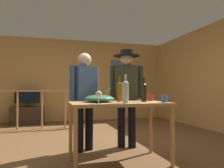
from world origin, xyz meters
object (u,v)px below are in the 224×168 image
(stair_railing, at_px, (50,103))
(mug_red, at_px, (150,98))
(tv_console, at_px, (27,115))
(serving_table, at_px, (119,109))
(framed_picture, at_px, (120,73))
(wine_bottle_clear, at_px, (125,91))
(wine_bottle_amber, at_px, (119,91))
(person_standing_right, at_px, (127,89))
(flat_screen_tv, at_px, (27,97))
(wine_glass, at_px, (99,95))
(wine_bottle_dark, at_px, (144,92))
(salad_bowl, at_px, (99,98))
(person_standing_left, at_px, (84,94))
(mug_blue, at_px, (164,99))

(stair_railing, height_order, mug_red, stair_railing)
(tv_console, xyz_separation_m, serving_table, (1.52, -3.76, 0.47))
(framed_picture, distance_m, tv_console, 3.17)
(mug_red, bearing_deg, stair_railing, 118.68)
(wine_bottle_clear, bearing_deg, wine_bottle_amber, 84.25)
(framed_picture, bearing_deg, person_standing_right, -106.56)
(flat_screen_tv, distance_m, wine_glass, 4.17)
(flat_screen_tv, xyz_separation_m, mug_red, (2.08, -3.52, 0.07))
(wine_bottle_dark, xyz_separation_m, person_standing_right, (-0.01, 0.68, 0.04))
(framed_picture, relative_size, serving_table, 0.64)
(serving_table, distance_m, person_standing_right, 0.83)
(wine_bottle_clear, bearing_deg, salad_bowl, 131.69)
(person_standing_left, xyz_separation_m, person_standing_right, (0.72, -0.00, 0.08))
(stair_railing, height_order, wine_glass, stair_railing)
(wine_glass, distance_m, mug_blue, 0.90)
(tv_console, relative_size, person_standing_left, 0.58)
(wine_bottle_amber, bearing_deg, wine_glass, -134.53)
(salad_bowl, bearing_deg, wine_bottle_dark, -5.15)
(stair_railing, height_order, person_standing_right, person_standing_right)
(framed_picture, relative_size, person_standing_left, 0.54)
(wine_bottle_clear, distance_m, wine_bottle_amber, 0.35)
(serving_table, bearing_deg, person_standing_right, 62.75)
(mug_red, relative_size, mug_blue, 1.11)
(mug_blue, bearing_deg, framed_picture, 79.37)
(person_standing_right, bearing_deg, wine_bottle_amber, 85.58)
(serving_table, height_order, wine_bottle_amber, wine_bottle_amber)
(framed_picture, height_order, flat_screen_tv, framed_picture)
(person_standing_right, bearing_deg, flat_screen_tv, -33.71)
(salad_bowl, height_order, mug_red, salad_bowl)
(wine_glass, distance_m, person_standing_left, 0.96)
(stair_railing, xyz_separation_m, flat_screen_tv, (-0.61, 0.83, 0.14))
(stair_railing, distance_m, person_standing_right, 2.57)
(mug_red, height_order, person_standing_left, person_standing_left)
(tv_console, height_order, person_standing_right, person_standing_right)
(flat_screen_tv, bearing_deg, wine_bottle_clear, -68.85)
(wine_bottle_dark, bearing_deg, wine_bottle_amber, 161.64)
(framed_picture, xyz_separation_m, wine_bottle_dark, (-0.99, -4.03, -0.60))
(framed_picture, bearing_deg, tv_console, -174.25)
(serving_table, bearing_deg, framed_picture, 71.49)
(wine_bottle_amber, height_order, mug_blue, wine_bottle_amber)
(serving_table, relative_size, wine_bottle_dark, 3.83)
(person_standing_left, bearing_deg, stair_railing, -100.50)
(wine_bottle_amber, bearing_deg, salad_bowl, -170.25)
(wine_glass, xyz_separation_m, wine_bottle_clear, (0.35, 0.04, 0.05))
(wine_bottle_dark, distance_m, wine_bottle_amber, 0.34)
(wine_bottle_dark, bearing_deg, mug_blue, -48.99)
(wine_glass, distance_m, wine_bottle_clear, 0.35)
(framed_picture, relative_size, wine_bottle_dark, 2.47)
(wine_glass, height_order, mug_red, wine_glass)
(framed_picture, bearing_deg, wine_bottle_dark, -103.79)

